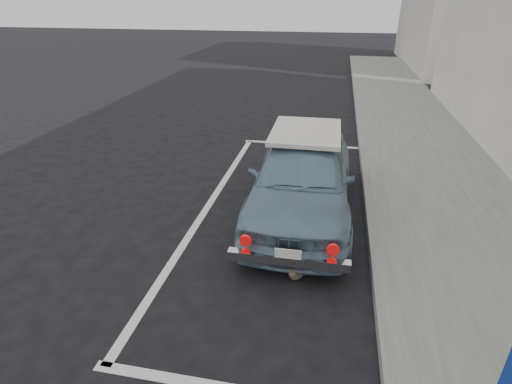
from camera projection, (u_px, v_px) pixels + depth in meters
ground at (206, 343)px, 4.28m from camera, size 80.00×80.00×0.00m
sidewalk at (475, 262)px, 5.45m from camera, size 2.80×40.00×0.15m
pline_front at (305, 145)px, 9.90m from camera, size 3.00×0.12×0.01m
pline_side at (209, 205)px, 7.07m from camera, size 0.12×7.00×0.01m
retro_coupe at (302, 174)px, 6.57m from camera, size 1.65×4.05×1.37m
cat at (297, 271)px, 5.21m from camera, size 0.29×0.40×0.23m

